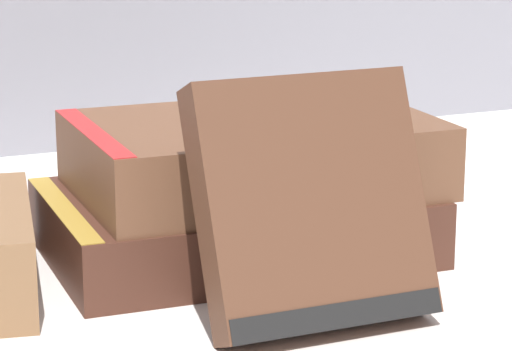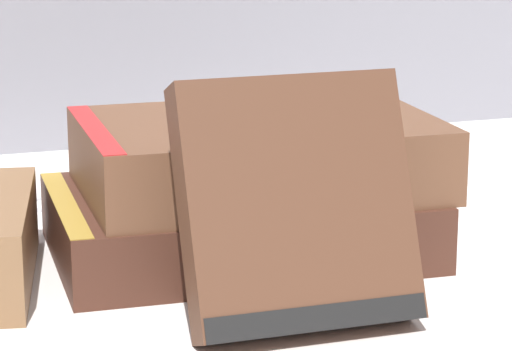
{
  "view_description": "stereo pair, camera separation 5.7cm",
  "coord_description": "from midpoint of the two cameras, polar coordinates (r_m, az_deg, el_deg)",
  "views": [
    {
      "loc": [
        -0.23,
        -0.55,
        0.22
      ],
      "look_at": [
        0.02,
        0.03,
        0.05
      ],
      "focal_mm": 85.0,
      "sensor_mm": 36.0,
      "label": 1
    },
    {
      "loc": [
        -0.18,
        -0.57,
        0.22
      ],
      "look_at": [
        0.02,
        0.03,
        0.05
      ],
      "focal_mm": 85.0,
      "sensor_mm": 36.0,
      "label": 2
    }
  ],
  "objects": [
    {
      "name": "ground_plane",
      "position": [
        0.64,
        1.94,
        -5.4
      ],
      "size": [
        3.0,
        3.0,
        0.0
      ],
      "primitive_type": "plane",
      "color": "silver"
    },
    {
      "name": "book_flat_bottom",
      "position": [
        0.69,
        1.1,
        -2.28
      ],
      "size": [
        0.21,
        0.15,
        0.04
      ],
      "rotation": [
        0.0,
        0.0,
        -0.04
      ],
      "color": "#422319",
      "rests_on": "ground_plane"
    },
    {
      "name": "book_flat_top",
      "position": [
        0.68,
        2.08,
        0.93
      ],
      "size": [
        0.2,
        0.14,
        0.04
      ],
      "rotation": [
        0.0,
        0.0,
        -0.03
      ],
      "color": "brown",
      "rests_on": "book_flat_bottom"
    },
    {
      "name": "book_leaning_front",
      "position": [
        0.58,
        4.8,
        -1.88
      ],
      "size": [
        0.11,
        0.07,
        0.12
      ],
      "rotation": [
        -0.39,
        0.0,
        0.0
      ],
      "color": "#4C2D1E",
      "rests_on": "ground_plane"
    },
    {
      "name": "pocket_watch",
      "position": [
        0.68,
        5.11,
        2.87
      ],
      "size": [
        0.05,
        0.05,
        0.01
      ],
      "color": "silver",
      "rests_on": "book_flat_top"
    },
    {
      "name": "reading_glasses",
      "position": [
        0.81,
        -5.38,
        -1.05
      ],
      "size": [
        0.1,
        0.05,
        0.0
      ],
      "rotation": [
        0.0,
        0.0,
        0.09
      ],
      "color": "#ADADB2",
      "rests_on": "ground_plane"
    }
  ]
}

